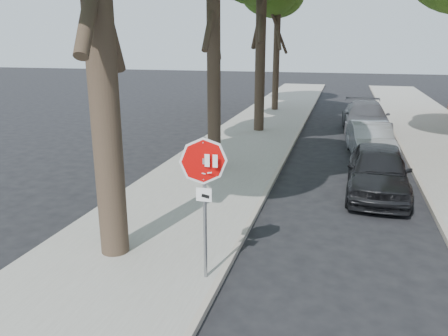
% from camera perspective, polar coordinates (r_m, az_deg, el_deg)
% --- Properties ---
extents(ground, '(120.00, 120.00, 0.00)m').
position_cam_1_polar(ground, '(8.12, 2.50, -15.37)').
color(ground, black).
rests_on(ground, ground).
extents(sidewalk_left, '(4.00, 55.00, 0.12)m').
position_cam_1_polar(sidewalk_left, '(19.64, 3.16, 3.77)').
color(sidewalk_left, gray).
rests_on(sidewalk_left, ground).
extents(curb_left, '(0.12, 55.00, 0.13)m').
position_cam_1_polar(curb_left, '(19.32, 9.12, 3.40)').
color(curb_left, '#9E9384').
rests_on(curb_left, ground).
extents(curb_right, '(0.12, 55.00, 0.13)m').
position_cam_1_polar(curb_right, '(19.38, 22.15, 2.44)').
color(curb_right, '#9E9384').
rests_on(curb_right, ground).
extents(stop_sign, '(0.76, 0.34, 2.61)m').
position_cam_1_polar(stop_sign, '(7.45, -2.62, -1.82)').
color(stop_sign, gray).
rests_on(stop_sign, sidewalk_left).
extents(car_a, '(1.81, 4.25, 1.43)m').
position_cam_1_polar(car_a, '(13.23, 19.47, -0.30)').
color(car_a, black).
rests_on(car_a, ground).
extents(car_b, '(1.83, 4.15, 1.32)m').
position_cam_1_polar(car_b, '(17.52, 18.56, 3.46)').
color(car_b, '#919398').
rests_on(car_b, ground).
extents(car_c, '(2.30, 5.19, 1.48)m').
position_cam_1_polar(car_c, '(22.28, 18.00, 6.26)').
color(car_c, '#54545A').
rests_on(car_c, ground).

